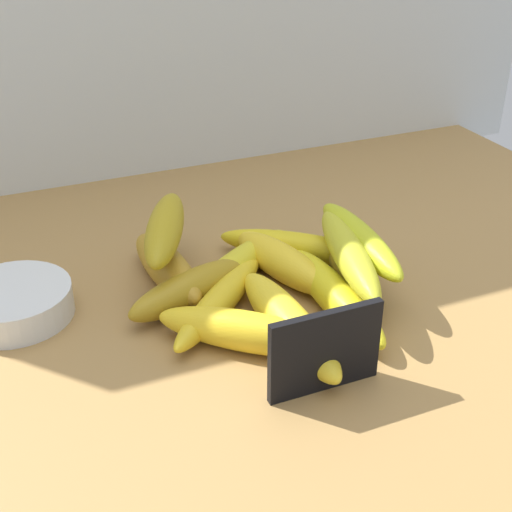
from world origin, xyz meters
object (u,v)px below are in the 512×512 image
chalkboard_sign (325,354)px  banana_4 (190,289)px  fruit_bowl (14,303)px  banana_1 (220,301)px  banana_7 (248,332)px  banana_8 (167,267)px  banana_3 (352,275)px  banana_0 (335,295)px  banana_6 (282,262)px  banana_11 (349,254)px  banana_12 (360,240)px  banana_9 (289,323)px  banana_5 (238,264)px  banana_10 (165,229)px  banana_2 (299,247)px

chalkboard_sign → banana_4: 19.34cm
fruit_bowl → banana_1: same height
banana_7 → banana_8: bearing=104.0°
banana_3 → banana_8: 20.99cm
banana_0 → banana_7: 11.48cm
banana_3 → banana_6: size_ratio=1.08×
banana_4 → banana_11: (16.54, -5.15, 3.45)cm
banana_8 → banana_12: banana_12 is taller
banana_11 → banana_6: bearing=127.5°
banana_1 → banana_8: 8.84cm
fruit_bowl → banana_3: banana_3 is taller
banana_7 → banana_9: bearing=-5.3°
banana_5 → banana_8: size_ratio=1.19×
chalkboard_sign → banana_9: 7.97cm
banana_0 → banana_1: banana_0 is taller
banana_0 → banana_6: size_ratio=1.24×
banana_0 → banana_3: (3.93, 3.21, -0.12)cm
banana_10 → banana_12: bearing=-25.7°
chalkboard_sign → banana_0: chalkboard_sign is taller
banana_7 → banana_8: 15.49cm
banana_1 → banana_6: 10.16cm
chalkboard_sign → fruit_bowl: bearing=136.9°
banana_9 → banana_11: 11.28cm
banana_4 → banana_5: (6.89, 3.43, -0.29)cm
banana_4 → banana_11: banana_11 is taller
chalkboard_sign → banana_0: (7.02, 10.80, -1.89)cm
banana_7 → banana_12: 18.26cm
banana_0 → banana_5: bearing=123.5°
banana_9 → banana_4: bearing=124.5°
banana_0 → banana_9: banana_9 is taller
banana_0 → banana_10: 20.54cm
banana_3 → banana_8: (-18.87, 9.19, 0.30)cm
banana_4 → banana_1: bearing=-50.7°
banana_3 → banana_10: bearing=149.9°
fruit_bowl → banana_7: size_ratio=0.66×
chalkboard_sign → banana_8: 24.57cm
banana_7 → banana_8: banana_8 is taller
banana_0 → banana_3: size_ratio=1.15×
banana_6 → banana_9: size_ratio=0.81×
banana_0 → banana_2: size_ratio=1.01×
banana_2 → banana_4: bearing=-164.2°
banana_7 → banana_0: bearing=13.2°
banana_1 → banana_11: 14.85cm
fruit_bowl → banana_2: (33.14, -0.97, 0.13)cm
banana_7 → banana_9: (4.28, -0.40, 0.08)cm
banana_5 → banana_9: 13.63cm
chalkboard_sign → banana_5: 21.51cm
banana_5 → banana_11: 13.44cm
banana_1 → banana_8: (-3.41, 8.13, 0.53)cm
banana_3 → banana_10: 21.76cm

